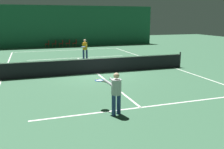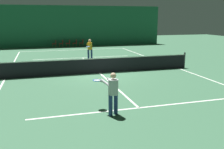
{
  "view_description": "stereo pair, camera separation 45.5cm",
  "coord_description": "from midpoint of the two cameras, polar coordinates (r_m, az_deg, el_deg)",
  "views": [
    {
      "loc": [
        -3.94,
        -14.64,
        3.37
      ],
      "look_at": [
        -0.46,
        -4.29,
        0.88
      ],
      "focal_mm": 40.0,
      "sensor_mm": 36.0,
      "label": 1
    },
    {
      "loc": [
        -3.5,
        -14.77,
        3.37
      ],
      "look_at": [
        -0.46,
        -4.29,
        0.88
      ],
      "focal_mm": 40.0,
      "sensor_mm": 36.0,
      "label": 2
    }
  ],
  "objects": [
    {
      "name": "court_line_baseline_far",
      "position": [
        27.08,
        -8.22,
        5.58
      ],
      "size": [
        11.0,
        0.1,
        0.0
      ],
      "color": "white",
      "rests_on": "ground"
    },
    {
      "name": "backdrop_curtain",
      "position": [
        30.47,
        -9.36,
        10.84
      ],
      "size": [
        23.0,
        0.12,
        4.77
      ],
      "color": "#1E5B3D",
      "rests_on": "ground"
    },
    {
      "name": "court_line_centre",
      "position": [
        15.54,
        -1.97,
        0.33
      ],
      "size": [
        0.1,
        12.8,
        0.0
      ],
      "color": "white",
      "rests_on": "ground"
    },
    {
      "name": "ground_plane",
      "position": [
        15.54,
        -1.96,
        0.32
      ],
      "size": [
        60.0,
        60.0,
        0.0
      ],
      "primitive_type": "plane",
      "color": "#386647"
    },
    {
      "name": "courtside_chair_1",
      "position": [
        29.94,
        -10.99,
        7.09
      ],
      "size": [
        0.44,
        0.44,
        0.84
      ],
      "rotation": [
        0.0,
        0.0,
        -1.57
      ],
      "color": "brown",
      "rests_on": "ground"
    },
    {
      "name": "player_far",
      "position": [
        20.54,
        -4.46,
        6.11
      ],
      "size": [
        0.79,
        1.39,
        1.67
      ],
      "rotation": [
        0.0,
        0.0,
        -1.91
      ],
      "color": "navy",
      "rests_on": "ground"
    },
    {
      "name": "courtside_chair_2",
      "position": [
        30.03,
        -9.47,
        7.17
      ],
      "size": [
        0.44,
        0.44,
        0.84
      ],
      "rotation": [
        0.0,
        0.0,
        -1.57
      ],
      "color": "brown",
      "rests_on": "ground"
    },
    {
      "name": "court_line_sideline_right",
      "position": [
        17.68,
        15.58,
        1.39
      ],
      "size": [
        0.1,
        23.8,
        0.0
      ],
      "color": "white",
      "rests_on": "ground"
    },
    {
      "name": "court_line_sideline_left",
      "position": [
        15.19,
        -22.51,
        -0.95
      ],
      "size": [
        0.1,
        23.8,
        0.0
      ],
      "color": "white",
      "rests_on": "ground"
    },
    {
      "name": "court_line_service_near",
      "position": [
        9.7,
        7.49,
        -7.57
      ],
      "size": [
        8.25,
        0.1,
        0.0
      ],
      "color": "white",
      "rests_on": "ground"
    },
    {
      "name": "tennis_ball",
      "position": [
        13.94,
        -2.05,
        -1.0
      ],
      "size": [
        0.07,
        0.07,
        0.07
      ],
      "color": "#D1DB33",
      "rests_on": "ground"
    },
    {
      "name": "courtside_chair_3",
      "position": [
        30.13,
        -7.97,
        7.24
      ],
      "size": [
        0.44,
        0.44,
        0.84
      ],
      "rotation": [
        0.0,
        0.0,
        -1.57
      ],
      "color": "brown",
      "rests_on": "ground"
    },
    {
      "name": "player_near",
      "position": [
        8.72,
        1.58,
        -3.64
      ],
      "size": [
        0.82,
        1.32,
        1.53
      ],
      "rotation": [
        0.0,
        0.0,
        1.97
      ],
      "color": "navy",
      "rests_on": "ground"
    },
    {
      "name": "courtside_chair_4",
      "position": [
        30.25,
        -6.47,
        7.3
      ],
      "size": [
        0.44,
        0.44,
        0.84
      ],
      "rotation": [
        0.0,
        0.0,
        -1.57
      ],
      "color": "brown",
      "rests_on": "ground"
    },
    {
      "name": "courtside_chair_0",
      "position": [
        29.88,
        -12.52,
        7.01
      ],
      "size": [
        0.44,
        0.44,
        0.84
      ],
      "rotation": [
        0.0,
        0.0,
        -1.57
      ],
      "color": "brown",
      "rests_on": "ground"
    },
    {
      "name": "court_line_service_far",
      "position": [
        21.69,
        -6.15,
        3.85
      ],
      "size": [
        8.25,
        0.1,
        0.0
      ],
      "color": "white",
      "rests_on": "ground"
    },
    {
      "name": "tennis_net",
      "position": [
        15.44,
        -1.98,
        2.17
      ],
      "size": [
        12.0,
        0.1,
        1.07
      ],
      "color": "black",
      "rests_on": "ground"
    }
  ]
}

